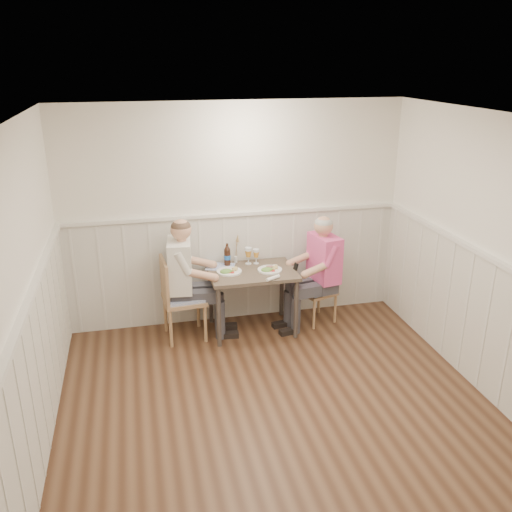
{
  "coord_description": "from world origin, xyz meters",
  "views": [
    {
      "loc": [
        -1.14,
        -3.74,
        3.04
      ],
      "look_at": [
        0.11,
        1.64,
        1.0
      ],
      "focal_mm": 38.0,
      "sensor_mm": 36.0,
      "label": 1
    }
  ],
  "objects_px": {
    "chair_right": "(321,287)",
    "chair_left": "(179,296)",
    "diner_cream": "(185,288)",
    "grass_vase": "(236,250)",
    "dining_table": "(252,279)",
    "beer_bottle": "(227,256)",
    "man_in_pink": "(320,279)"
  },
  "relations": [
    {
      "from": "dining_table",
      "to": "man_in_pink",
      "type": "xyz_separation_m",
      "value": [
        0.82,
        -0.02,
        -0.08
      ]
    },
    {
      "from": "dining_table",
      "to": "chair_right",
      "type": "xyz_separation_m",
      "value": [
        0.86,
        0.07,
        -0.22
      ]
    },
    {
      "from": "chair_left",
      "to": "man_in_pink",
      "type": "bearing_deg",
      "value": -1.03
    },
    {
      "from": "diner_cream",
      "to": "grass_vase",
      "type": "relative_size",
      "value": 3.99
    },
    {
      "from": "dining_table",
      "to": "diner_cream",
      "type": "distance_m",
      "value": 0.77
    },
    {
      "from": "chair_left",
      "to": "dining_table",
      "type": "bearing_deg",
      "value": -0.6
    },
    {
      "from": "chair_right",
      "to": "beer_bottle",
      "type": "height_order",
      "value": "beer_bottle"
    },
    {
      "from": "dining_table",
      "to": "diner_cream",
      "type": "bearing_deg",
      "value": 177.9
    },
    {
      "from": "man_in_pink",
      "to": "diner_cream",
      "type": "height_order",
      "value": "diner_cream"
    },
    {
      "from": "chair_right",
      "to": "grass_vase",
      "type": "bearing_deg",
      "value": 166.7
    },
    {
      "from": "chair_right",
      "to": "grass_vase",
      "type": "height_order",
      "value": "grass_vase"
    },
    {
      "from": "man_in_pink",
      "to": "chair_right",
      "type": "bearing_deg",
      "value": 64.83
    },
    {
      "from": "chair_left",
      "to": "man_in_pink",
      "type": "xyz_separation_m",
      "value": [
        1.66,
        -0.03,
        0.05
      ]
    },
    {
      "from": "chair_right",
      "to": "chair_left",
      "type": "distance_m",
      "value": 1.71
    },
    {
      "from": "chair_right",
      "to": "diner_cream",
      "type": "xyz_separation_m",
      "value": [
        -1.63,
        -0.04,
        0.17
      ]
    },
    {
      "from": "chair_left",
      "to": "diner_cream",
      "type": "bearing_deg",
      "value": 14.01
    },
    {
      "from": "chair_right",
      "to": "beer_bottle",
      "type": "relative_size",
      "value": 2.93
    },
    {
      "from": "chair_right",
      "to": "diner_cream",
      "type": "relative_size",
      "value": 0.55
    },
    {
      "from": "chair_right",
      "to": "beer_bottle",
      "type": "xyz_separation_m",
      "value": [
        -1.11,
        0.16,
        0.44
      ]
    },
    {
      "from": "chair_left",
      "to": "grass_vase",
      "type": "relative_size",
      "value": 2.69
    },
    {
      "from": "diner_cream",
      "to": "beer_bottle",
      "type": "height_order",
      "value": "diner_cream"
    },
    {
      "from": "chair_right",
      "to": "beer_bottle",
      "type": "bearing_deg",
      "value": 171.95
    },
    {
      "from": "chair_right",
      "to": "chair_left",
      "type": "height_order",
      "value": "chair_left"
    },
    {
      "from": "man_in_pink",
      "to": "grass_vase",
      "type": "distance_m",
      "value": 1.06
    },
    {
      "from": "chair_right",
      "to": "chair_left",
      "type": "bearing_deg",
      "value": -177.99
    },
    {
      "from": "dining_table",
      "to": "beer_bottle",
      "type": "height_order",
      "value": "beer_bottle"
    },
    {
      "from": "chair_right",
      "to": "chair_left",
      "type": "relative_size",
      "value": 0.82
    },
    {
      "from": "chair_right",
      "to": "beer_bottle",
      "type": "distance_m",
      "value": 1.2
    },
    {
      "from": "diner_cream",
      "to": "grass_vase",
      "type": "xyz_separation_m",
      "value": [
        0.64,
        0.27,
        0.31
      ]
    },
    {
      "from": "chair_left",
      "to": "beer_bottle",
      "type": "xyz_separation_m",
      "value": [
        0.6,
        0.22,
        0.35
      ]
    },
    {
      "from": "chair_left",
      "to": "grass_vase",
      "type": "bearing_deg",
      "value": 22.34
    },
    {
      "from": "chair_left",
      "to": "diner_cream",
      "type": "xyz_separation_m",
      "value": [
        0.08,
        0.02,
        0.08
      ]
    }
  ]
}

